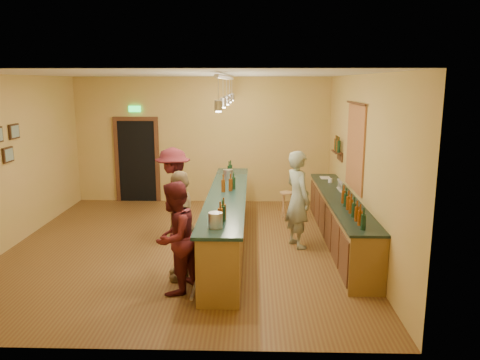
{
  "coord_description": "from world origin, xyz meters",
  "views": [
    {
      "loc": [
        1.3,
        -8.4,
        3.06
      ],
      "look_at": [
        1.06,
        0.2,
        1.26
      ],
      "focal_mm": 35.0,
      "sensor_mm": 36.0,
      "label": 1
    }
  ],
  "objects_px": {
    "customer_a": "(174,238)",
    "customer_c": "(174,194)",
    "tasting_bar": "(227,216)",
    "bartender": "(298,199)",
    "customer_b": "(181,225)",
    "back_counter": "(340,220)",
    "bar_stool": "(286,198)"
  },
  "relations": [
    {
      "from": "tasting_bar",
      "to": "customer_c",
      "type": "height_order",
      "value": "customer_c"
    },
    {
      "from": "bartender",
      "to": "tasting_bar",
      "type": "bearing_deg",
      "value": 70.57
    },
    {
      "from": "customer_b",
      "to": "bar_stool",
      "type": "distance_m",
      "value": 3.85
    },
    {
      "from": "back_counter",
      "to": "customer_c",
      "type": "bearing_deg",
      "value": 174.16
    },
    {
      "from": "back_counter",
      "to": "bartender",
      "type": "distance_m",
      "value": 0.93
    },
    {
      "from": "back_counter",
      "to": "customer_a",
      "type": "bearing_deg",
      "value": -143.09
    },
    {
      "from": "back_counter",
      "to": "bar_stool",
      "type": "height_order",
      "value": "back_counter"
    },
    {
      "from": "customer_c",
      "to": "bartender",
      "type": "bearing_deg",
      "value": 67.83
    },
    {
      "from": "customer_a",
      "to": "bar_stool",
      "type": "distance_m",
      "value": 4.31
    },
    {
      "from": "tasting_bar",
      "to": "bartender",
      "type": "distance_m",
      "value": 1.36
    },
    {
      "from": "customer_a",
      "to": "customer_c",
      "type": "distance_m",
      "value": 2.48
    },
    {
      "from": "tasting_bar",
      "to": "customer_c",
      "type": "distance_m",
      "value": 1.24
    },
    {
      "from": "tasting_bar",
      "to": "customer_b",
      "type": "distance_m",
      "value": 1.58
    },
    {
      "from": "tasting_bar",
      "to": "bar_stool",
      "type": "bearing_deg",
      "value": 57.25
    },
    {
      "from": "bartender",
      "to": "customer_b",
      "type": "distance_m",
      "value": 2.48
    },
    {
      "from": "customer_b",
      "to": "bar_stool",
      "type": "height_order",
      "value": "customer_b"
    },
    {
      "from": "customer_c",
      "to": "customer_a",
      "type": "bearing_deg",
      "value": -2.66
    },
    {
      "from": "tasting_bar",
      "to": "bartender",
      "type": "xyz_separation_m",
      "value": [
        1.32,
        0.1,
        0.31
      ]
    },
    {
      "from": "tasting_bar",
      "to": "bar_stool",
      "type": "height_order",
      "value": "tasting_bar"
    },
    {
      "from": "bar_stool",
      "to": "tasting_bar",
      "type": "bearing_deg",
      "value": -122.75
    },
    {
      "from": "tasting_bar",
      "to": "customer_a",
      "type": "relative_size",
      "value": 3.05
    },
    {
      "from": "tasting_bar",
      "to": "customer_b",
      "type": "bearing_deg",
      "value": -114.4
    },
    {
      "from": "customer_c",
      "to": "bar_stool",
      "type": "height_order",
      "value": "customer_c"
    },
    {
      "from": "customer_b",
      "to": "customer_c",
      "type": "xyz_separation_m",
      "value": [
        -0.44,
        1.93,
        0.04
      ]
    },
    {
      "from": "customer_a",
      "to": "customer_b",
      "type": "xyz_separation_m",
      "value": [
        0.02,
        0.51,
        0.03
      ]
    },
    {
      "from": "bartender",
      "to": "customer_a",
      "type": "distance_m",
      "value": 2.84
    },
    {
      "from": "customer_a",
      "to": "bar_stool",
      "type": "bearing_deg",
      "value": 175.06
    },
    {
      "from": "back_counter",
      "to": "bartender",
      "type": "xyz_separation_m",
      "value": [
        -0.83,
        -0.08,
        0.43
      ]
    },
    {
      "from": "back_counter",
      "to": "customer_a",
      "type": "xyz_separation_m",
      "value": [
        -2.81,
        -2.11,
        0.35
      ]
    },
    {
      "from": "bar_stool",
      "to": "customer_a",
      "type": "bearing_deg",
      "value": -116.29
    },
    {
      "from": "customer_b",
      "to": "bar_stool",
      "type": "relative_size",
      "value": 2.79
    },
    {
      "from": "bartender",
      "to": "bar_stool",
      "type": "relative_size",
      "value": 2.94
    }
  ]
}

